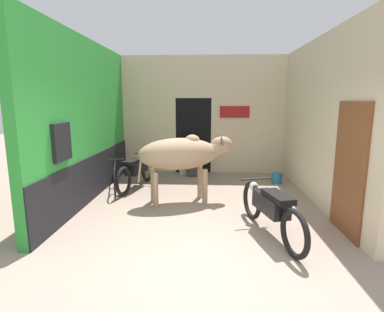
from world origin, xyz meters
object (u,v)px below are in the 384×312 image
at_px(motorcycle_far, 137,170).
at_px(bicycle, 115,176).
at_px(shopkeeper_seated, 194,155).
at_px(bucket, 277,178).
at_px(plastic_stool, 183,167).
at_px(motorcycle_near, 271,208).
at_px(cow, 183,154).

height_order(motorcycle_far, bicycle, motorcycle_far).
xyz_separation_m(shopkeeper_seated, bucket, (2.20, -0.66, -0.47)).
distance_m(motorcycle_far, bicycle, 0.53).
bearing_deg(plastic_stool, bicycle, -130.87).
height_order(motorcycle_near, plastic_stool, motorcycle_near).
height_order(motorcycle_near, bicycle, motorcycle_near).
bearing_deg(motorcycle_near, bucket, 75.34).
relative_size(motorcycle_near, bucket, 7.88).
xyz_separation_m(motorcycle_far, bucket, (3.54, 0.62, -0.31)).
height_order(motorcycle_near, motorcycle_far, motorcycle_near).
bearing_deg(bucket, motorcycle_near, -104.66).
xyz_separation_m(motorcycle_far, shopkeeper_seated, (1.34, 1.29, 0.15)).
height_order(shopkeeper_seated, bucket, shopkeeper_seated).
distance_m(motorcycle_near, plastic_stool, 4.38).
bearing_deg(bicycle, bucket, 11.99).
bearing_deg(bucket, cow, -145.20).
relative_size(cow, shopkeeper_seated, 1.80).
bearing_deg(shopkeeper_seated, bucket, -16.82).
relative_size(shopkeeper_seated, bucket, 4.41).
bearing_deg(motorcycle_near, motorcycle_far, 137.05).
xyz_separation_m(motorcycle_near, motorcycle_far, (-2.72, 2.53, -0.01)).
bearing_deg(motorcycle_far, motorcycle_near, -42.95).
relative_size(cow, bucket, 7.94).
xyz_separation_m(motorcycle_near, plastic_stool, (-1.69, 4.03, -0.25)).
relative_size(bicycle, shopkeeper_seated, 1.44).
bearing_deg(cow, bicycle, 155.50).
distance_m(bicycle, bucket, 4.10).
bearing_deg(plastic_stool, motorcycle_far, -124.48).
relative_size(cow, motorcycle_near, 1.01).
height_order(bicycle, plastic_stool, bicycle).
height_order(motorcycle_near, shopkeeper_seated, shopkeeper_seated).
bearing_deg(shopkeeper_seated, motorcycle_far, -136.26).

